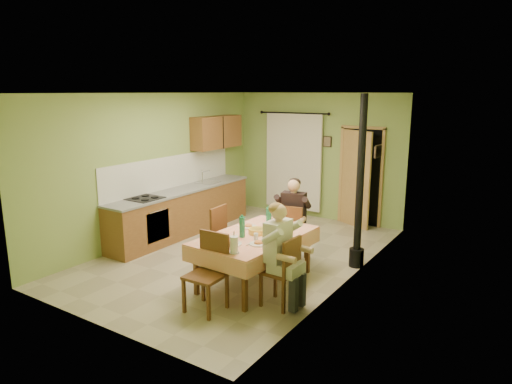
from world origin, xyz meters
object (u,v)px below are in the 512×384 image
Objects in this scene: chair_near at (206,289)px; man_right at (280,243)px; dining_table at (255,259)px; man_far at (293,210)px; chair_right at (280,285)px; chair_far at (292,244)px; stove_flue at (359,206)px; chair_left at (228,250)px.

man_right is (0.74, 0.64, 0.59)m from chair_near.
man_far reaches higher than dining_table.
man_right is at bearing -140.44° from chair_near.
dining_table is at bearing 60.06° from chair_right.
stove_flue is at bearing 6.53° from chair_far.
chair_near is 1.05× the size of chair_right.
chair_right is 1.57m from chair_left.
chair_left is 0.72× the size of man_right.
man_right is 1.95m from stove_flue.
dining_table is 1.41× the size of man_far.
chair_right is (0.75, 0.64, -0.00)m from chair_near.
dining_table is 1.13m from chair_far.
stove_flue is at bearing 121.68° from chair_left.
stove_flue reaches higher than man_far.
chair_near is at bearing 133.28° from man_right.
chair_left is 1.67m from man_right.
stove_flue is (1.74, 1.19, 0.73)m from chair_left.
chair_far is at bearing -90.00° from man_far.
chair_left reaches higher than chair_far.
chair_near is 2.30m from man_far.
chair_right is 0.97× the size of chair_left.
man_far and man_right have the same top height.
chair_left is 2.23m from stove_flue.
stove_flue is (1.02, 0.33, 0.15)m from man_far.
chair_near is 0.74× the size of man_far.
man_right is at bearing -29.58° from dining_table.
man_right reaches higher than chair_far.
chair_right is at bearing -78.78° from chair_far.
man_right is at bearing -100.57° from stove_flue.
chair_left is (-1.40, 0.72, 0.00)m from chair_right.
chair_left is 1.26m from man_far.
chair_right is (0.69, -0.44, -0.09)m from dining_table.
man_far is (0.07, 2.22, 0.59)m from chair_near.
chair_far is at bearing 25.71° from chair_right.
chair_right reaches higher than dining_table.
dining_table is at bearing 65.35° from chair_left.
dining_table is 1.91m from stove_flue.
stove_flue is at bearing 5.76° from man_far.
chair_far is 1.80m from man_right.
chair_right is 0.70× the size of man_far.
man_far reaches higher than chair_right.
man_right is at bearing 90.00° from chair_right.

